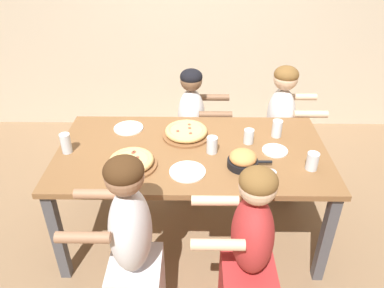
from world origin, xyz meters
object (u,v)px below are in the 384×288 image
drinking_glass_e (270,179)px  diner_near_midright (249,255)px  pizza_board_main (186,132)px  skillet_bowl (243,160)px  drinking_glass_a (66,144)px  diner_near_midleft (132,250)px  drinking_glass_d (212,146)px  empty_plate_a (275,151)px  diner_far_center (192,133)px  empty_plate_b (187,172)px  diner_far_right (279,131)px  empty_plate_c (129,128)px  pizza_board_second (131,162)px  drinking_glass_c (312,162)px  drinking_glass_f (249,137)px  drinking_glass_b (277,130)px

drinking_glass_e → diner_near_midright: (-0.14, -0.32, -0.32)m
pizza_board_main → skillet_bowl: bearing=-45.0°
drinking_glass_a → diner_near_midleft: size_ratio=0.12×
drinking_glass_d → empty_plate_a: bearing=2.1°
diner_far_center → empty_plate_b: bearing=-0.9°
drinking_glass_a → diner_far_center: diner_far_center is taller
drinking_glass_e → diner_far_right: diner_far_right is taller
drinking_glass_e → drinking_glass_d: bearing=132.4°
empty_plate_b → empty_plate_c: size_ratio=1.04×
pizza_board_main → empty_plate_b: bearing=-87.6°
empty_plate_a → diner_far_center: (-0.60, 0.73, -0.29)m
pizza_board_second → empty_plate_c: pizza_board_second is taller
drinking_glass_c → drinking_glass_f: (-0.38, 0.32, -0.00)m
diner_near_midleft → diner_far_center: 1.48m
empty_plate_c → diner_far_center: bearing=40.8°
pizza_board_second → drinking_glass_f: size_ratio=3.16×
drinking_glass_a → drinking_glass_f: 1.30m
pizza_board_second → diner_far_center: bearing=67.2°
pizza_board_main → diner_far_center: diner_far_center is taller
pizza_board_second → empty_plate_a: pizza_board_second is taller
drinking_glass_b → drinking_glass_e: (-0.15, -0.61, -0.01)m
drinking_glass_f → diner_far_right: 0.78m
drinking_glass_a → diner_near_midright: 1.44m
drinking_glass_a → drinking_glass_f: drinking_glass_a is taller
empty_plate_a → drinking_glass_b: (0.05, 0.21, 0.05)m
pizza_board_second → empty_plate_b: bearing=-10.2°
pizza_board_second → drinking_glass_b: drinking_glass_b is taller
pizza_board_main → drinking_glass_b: 0.68m
drinking_glass_b → drinking_glass_f: (-0.22, -0.10, -0.01)m
empty_plate_a → drinking_glass_d: 0.45m
drinking_glass_f → diner_far_center: diner_far_center is taller
drinking_glass_e → diner_near_midright: 0.47m
pizza_board_second → empty_plate_c: bearing=101.3°
drinking_glass_e → drinking_glass_c: bearing=31.2°
drinking_glass_b → diner_near_midright: size_ratio=0.11×
drinking_glass_a → diner_near_midright: diner_near_midright is taller
drinking_glass_c → diner_near_midright: (-0.45, -0.50, -0.32)m
diner_near_midleft → drinking_glass_d: bearing=-34.6°
empty_plate_b → empty_plate_c: (-0.47, 0.57, 0.00)m
pizza_board_main → drinking_glass_f: size_ratio=3.32×
diner_far_right → pizza_board_second: bearing=-52.0°
skillet_bowl → empty_plate_b: bearing=-168.7°
empty_plate_b → drinking_glass_a: (-0.85, 0.23, 0.06)m
diner_near_midleft → diner_far_center: size_ratio=1.07×
drinking_glass_d → drinking_glass_e: bearing=-47.6°
pizza_board_second → empty_plate_c: 0.51m
skillet_bowl → empty_plate_a: size_ratio=1.65×
drinking_glass_d → diner_far_right: 1.04m
drinking_glass_b → drinking_glass_c: 0.45m
diner_far_right → diner_far_center: (-0.80, 0.00, -0.02)m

